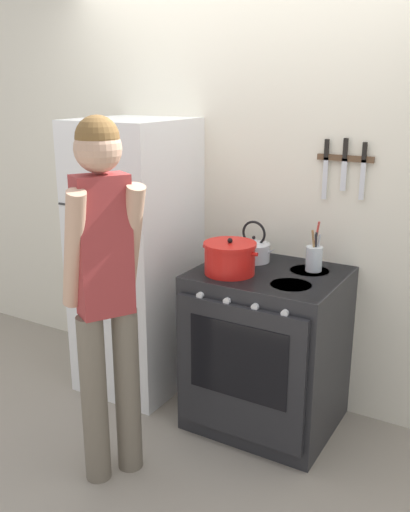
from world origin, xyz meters
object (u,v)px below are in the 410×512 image
at_px(dutch_oven_pot, 230,258).
at_px(person, 105,284).
at_px(tea_kettle, 254,249).
at_px(stove_range, 265,349).
at_px(refrigerator, 136,258).
at_px(utensil_jar, 314,258).

distance_m(dutch_oven_pot, person, 0.74).
bearing_deg(dutch_oven_pot, person, -113.04).
xyz_separation_m(dutch_oven_pot, person, (-0.29, -0.68, 0.01)).
bearing_deg(tea_kettle, stove_range, -44.52).
distance_m(stove_range, tea_kettle, 0.57).
bearing_deg(refrigerator, person, -61.31).
bearing_deg(stove_range, utensil_jar, 40.37).
height_order(refrigerator, tea_kettle, refrigerator).
xyz_separation_m(refrigerator, stove_range, (0.92, -0.04, -0.38)).
relative_size(utensil_jar, person, 0.16).
height_order(stove_range, tea_kettle, tea_kettle).
bearing_deg(tea_kettle, utensil_jar, 1.12).
height_order(refrigerator, utensil_jar, refrigerator).
relative_size(stove_range, tea_kettle, 3.85).
height_order(tea_kettle, person, person).
bearing_deg(person, stove_range, -0.84).
bearing_deg(stove_range, refrigerator, 177.80).
distance_m(refrigerator, person, 0.95).
height_order(tea_kettle, utensil_jar, utensil_jar).
xyz_separation_m(refrigerator, person, (0.45, -0.82, 0.16)).
distance_m(stove_range, utensil_jar, 0.59).
bearing_deg(utensil_jar, tea_kettle, -178.88).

